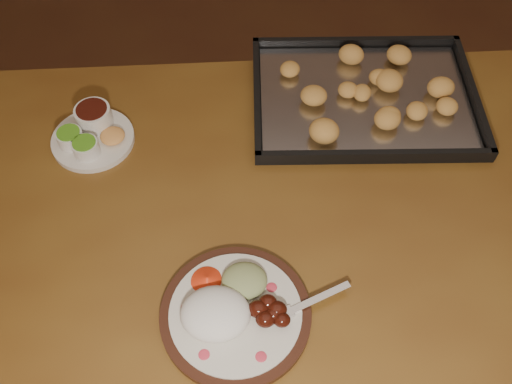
{
  "coord_description": "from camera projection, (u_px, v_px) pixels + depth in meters",
  "views": [
    {
      "loc": [
        -0.28,
        -0.86,
        1.68
      ],
      "look_at": [
        -0.29,
        -0.21,
        0.77
      ],
      "focal_mm": 40.0,
      "sensor_mm": 36.0,
      "label": 1
    }
  ],
  "objects": [
    {
      "name": "ground",
      "position": [
        345.0,
        278.0,
        1.87
      ],
      "size": [
        4.0,
        4.0,
        0.0
      ],
      "primitive_type": "plane",
      "color": "brown",
      "rests_on": "ground"
    },
    {
      "name": "baking_tray",
      "position": [
        365.0,
        95.0,
        1.28
      ],
      "size": [
        0.51,
        0.38,
        0.05
      ],
      "rotation": [
        0.0,
        0.0,
        0.03
      ],
      "color": "black",
      "rests_on": "dining_table"
    },
    {
      "name": "dinner_plate",
      "position": [
        232.0,
        310.0,
        0.98
      ],
      "size": [
        0.33,
        0.26,
        0.06
      ],
      "rotation": [
        0.0,
        0.0,
        0.14
      ],
      "color": "black",
      "rests_on": "dining_table"
    },
    {
      "name": "dining_table",
      "position": [
        263.0,
        242.0,
        1.19
      ],
      "size": [
        1.56,
        1.01,
        0.75
      ],
      "rotation": [
        0.0,
        0.0,
        0.08
      ],
      "color": "brown",
      "rests_on": "ground"
    },
    {
      "name": "condiment_saucer",
      "position": [
        91.0,
        133.0,
        1.21
      ],
      "size": [
        0.18,
        0.18,
        0.06
      ],
      "rotation": [
        0.0,
        0.0,
        -0.3
      ],
      "color": "silver",
      "rests_on": "dining_table"
    }
  ]
}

